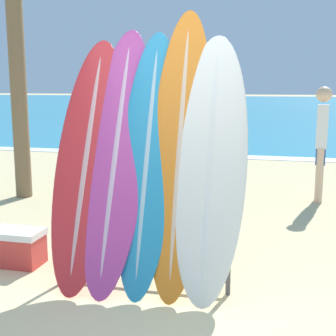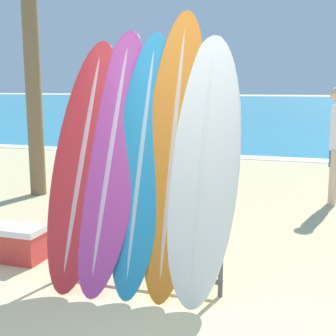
# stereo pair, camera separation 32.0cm
# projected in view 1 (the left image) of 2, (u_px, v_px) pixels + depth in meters

# --- Properties ---
(ocean_water) EXTENTS (120.00, 60.00, 0.01)m
(ocean_water) POSITION_uv_depth(u_px,v_px,m) (272.00, 105.00, 39.19)
(ocean_water) COLOR teal
(ocean_water) RESTS_ON ground_plane
(surfboard_rack) EXTENTS (1.45, 0.04, 0.88)m
(surfboard_rack) POSITION_uv_depth(u_px,v_px,m) (146.00, 234.00, 3.97)
(surfboard_rack) COLOR #47474C
(surfboard_rack) RESTS_ON ground_plane
(surfboard_slot_0) EXTENTS (0.57, 0.98, 2.14)m
(surfboard_slot_0) POSITION_uv_depth(u_px,v_px,m) (87.00, 161.00, 4.04)
(surfboard_slot_0) COLOR red
(surfboard_slot_0) RESTS_ON ground_plane
(surfboard_slot_1) EXTENTS (0.55, 1.03, 2.23)m
(surfboard_slot_1) POSITION_uv_depth(u_px,v_px,m) (117.00, 157.00, 3.98)
(surfboard_slot_1) COLOR #B23D8E
(surfboard_slot_1) RESTS_ON ground_plane
(surfboard_slot_2) EXTENTS (0.48, 0.87, 2.19)m
(surfboard_slot_2) POSITION_uv_depth(u_px,v_px,m) (147.00, 161.00, 3.91)
(surfboard_slot_2) COLOR teal
(surfboard_slot_2) RESTS_ON ground_plane
(surfboard_slot_3) EXTENTS (0.50, 0.85, 2.36)m
(surfboard_slot_3) POSITION_uv_depth(u_px,v_px,m) (180.00, 151.00, 3.85)
(surfboard_slot_3) COLOR orange
(surfboard_slot_3) RESTS_ON ground_plane
(surfboard_slot_4) EXTENTS (0.59, 0.81, 2.14)m
(surfboard_slot_4) POSITION_uv_depth(u_px,v_px,m) (210.00, 166.00, 3.77)
(surfboard_slot_4) COLOR silver
(surfboard_slot_4) RESTS_ON ground_plane
(person_near_water) EXTENTS (0.23, 0.29, 1.69)m
(person_near_water) POSITION_uv_depth(u_px,v_px,m) (322.00, 140.00, 6.82)
(person_near_water) COLOR beige
(person_near_water) RESTS_ON ground_plane
(person_mid_beach) EXTENTS (0.28, 0.28, 1.69)m
(person_mid_beach) POSITION_uv_depth(u_px,v_px,m) (140.00, 132.00, 7.92)
(person_mid_beach) COLOR #A87A5B
(person_mid_beach) RESTS_ON ground_plane
(cooler_box) EXTENTS (0.59, 0.32, 0.35)m
(cooler_box) POSITION_uv_depth(u_px,v_px,m) (13.00, 247.00, 4.52)
(cooler_box) COLOR red
(cooler_box) RESTS_ON ground_plane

